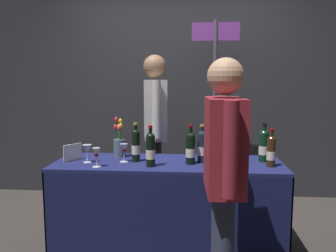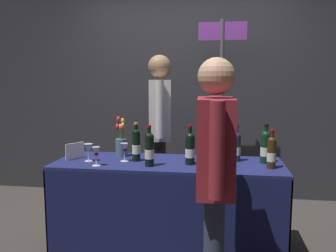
{
  "view_description": "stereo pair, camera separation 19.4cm",
  "coord_description": "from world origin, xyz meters",
  "px_view_note": "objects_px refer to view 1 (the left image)",
  "views": [
    {
      "loc": [
        0.22,
        -2.85,
        1.44
      ],
      "look_at": [
        0.0,
        0.0,
        1.06
      ],
      "focal_mm": 37.86,
      "sensor_mm": 36.0,
      "label": 1
    },
    {
      "loc": [
        0.42,
        -2.83,
        1.44
      ],
      "look_at": [
        0.0,
        0.0,
        1.06
      ],
      "focal_mm": 37.86,
      "sensor_mm": 36.0,
      "label": 2
    }
  ],
  "objects_px": {
    "featured_wine_bottle": "(191,148)",
    "wine_glass_near_vendor": "(124,149)",
    "wine_glass_mid": "(87,150)",
    "vendor_presenter": "(155,122)",
    "tasting_table": "(168,190)",
    "taster_foreground_right": "(224,165)",
    "flower_vase": "(119,144)",
    "wine_glass_near_taster": "(96,153)",
    "booth_signpost": "(215,93)",
    "display_bottle_0": "(151,149)"
  },
  "relations": [
    {
      "from": "tasting_table",
      "to": "wine_glass_near_taster",
      "type": "height_order",
      "value": "wine_glass_near_taster"
    },
    {
      "from": "display_bottle_0",
      "to": "booth_signpost",
      "type": "height_order",
      "value": "booth_signpost"
    },
    {
      "from": "wine_glass_near_taster",
      "to": "flower_vase",
      "type": "height_order",
      "value": "flower_vase"
    },
    {
      "from": "wine_glass_near_taster",
      "to": "flower_vase",
      "type": "xyz_separation_m",
      "value": [
        0.1,
        0.37,
        0.01
      ]
    },
    {
      "from": "featured_wine_bottle",
      "to": "flower_vase",
      "type": "height_order",
      "value": "flower_vase"
    },
    {
      "from": "tasting_table",
      "to": "wine_glass_near_taster",
      "type": "relative_size",
      "value": 12.36
    },
    {
      "from": "featured_wine_bottle",
      "to": "taster_foreground_right",
      "type": "distance_m",
      "value": 0.76
    },
    {
      "from": "tasting_table",
      "to": "vendor_presenter",
      "type": "distance_m",
      "value": 0.87
    },
    {
      "from": "flower_vase",
      "to": "featured_wine_bottle",
      "type": "bearing_deg",
      "value": -18.61
    },
    {
      "from": "vendor_presenter",
      "to": "booth_signpost",
      "type": "xyz_separation_m",
      "value": [
        0.61,
        0.35,
        0.27
      ]
    },
    {
      "from": "display_bottle_0",
      "to": "vendor_presenter",
      "type": "height_order",
      "value": "vendor_presenter"
    },
    {
      "from": "featured_wine_bottle",
      "to": "wine_glass_mid",
      "type": "height_order",
      "value": "featured_wine_bottle"
    },
    {
      "from": "wine_glass_near_vendor",
      "to": "wine_glass_mid",
      "type": "distance_m",
      "value": 0.3
    },
    {
      "from": "taster_foreground_right",
      "to": "flower_vase",
      "type": "bearing_deg",
      "value": 38.86
    },
    {
      "from": "featured_wine_bottle",
      "to": "wine_glass_near_vendor",
      "type": "distance_m",
      "value": 0.55
    },
    {
      "from": "booth_signpost",
      "to": "featured_wine_bottle",
      "type": "bearing_deg",
      "value": -102.6
    },
    {
      "from": "wine_glass_mid",
      "to": "vendor_presenter",
      "type": "distance_m",
      "value": 0.91
    },
    {
      "from": "booth_signpost",
      "to": "vendor_presenter",
      "type": "bearing_deg",
      "value": -150.68
    },
    {
      "from": "featured_wine_bottle",
      "to": "vendor_presenter",
      "type": "relative_size",
      "value": 0.19
    },
    {
      "from": "wine_glass_mid",
      "to": "wine_glass_near_vendor",
      "type": "bearing_deg",
      "value": 8.36
    },
    {
      "from": "wine_glass_mid",
      "to": "flower_vase",
      "type": "bearing_deg",
      "value": 45.91
    },
    {
      "from": "featured_wine_bottle",
      "to": "wine_glass_near_taster",
      "type": "xyz_separation_m",
      "value": [
        -0.73,
        -0.16,
        -0.03
      ]
    },
    {
      "from": "wine_glass_mid",
      "to": "wine_glass_near_taster",
      "type": "xyz_separation_m",
      "value": [
        0.12,
        -0.14,
        0.0
      ]
    },
    {
      "from": "wine_glass_near_taster",
      "to": "taster_foreground_right",
      "type": "relative_size",
      "value": 0.1
    },
    {
      "from": "display_bottle_0",
      "to": "vendor_presenter",
      "type": "xyz_separation_m",
      "value": [
        -0.06,
        0.85,
        0.12
      ]
    },
    {
      "from": "taster_foreground_right",
      "to": "display_bottle_0",
      "type": "bearing_deg",
      "value": 36.93
    },
    {
      "from": "display_bottle_0",
      "to": "vendor_presenter",
      "type": "bearing_deg",
      "value": 94.16
    },
    {
      "from": "vendor_presenter",
      "to": "wine_glass_mid",
      "type": "bearing_deg",
      "value": -42.06
    },
    {
      "from": "vendor_presenter",
      "to": "featured_wine_bottle",
      "type": "bearing_deg",
      "value": 16.59
    },
    {
      "from": "wine_glass_mid",
      "to": "flower_vase",
      "type": "height_order",
      "value": "flower_vase"
    },
    {
      "from": "wine_glass_mid",
      "to": "vendor_presenter",
      "type": "height_order",
      "value": "vendor_presenter"
    },
    {
      "from": "display_bottle_0",
      "to": "featured_wine_bottle",
      "type": "bearing_deg",
      "value": 18.8
    },
    {
      "from": "flower_vase",
      "to": "display_bottle_0",
      "type": "bearing_deg",
      "value": -45.03
    },
    {
      "from": "tasting_table",
      "to": "vendor_presenter",
      "type": "bearing_deg",
      "value": 105.11
    },
    {
      "from": "tasting_table",
      "to": "vendor_presenter",
      "type": "height_order",
      "value": "vendor_presenter"
    },
    {
      "from": "wine_glass_mid",
      "to": "booth_signpost",
      "type": "distance_m",
      "value": 1.6
    },
    {
      "from": "wine_glass_mid",
      "to": "wine_glass_near_taster",
      "type": "relative_size",
      "value": 0.97
    },
    {
      "from": "featured_wine_bottle",
      "to": "wine_glass_near_vendor",
      "type": "height_order",
      "value": "featured_wine_bottle"
    },
    {
      "from": "flower_vase",
      "to": "taster_foreground_right",
      "type": "distance_m",
      "value": 1.26
    },
    {
      "from": "tasting_table",
      "to": "wine_glass_near_vendor",
      "type": "xyz_separation_m",
      "value": [
        -0.36,
        -0.03,
        0.35
      ]
    },
    {
      "from": "wine_glass_near_vendor",
      "to": "wine_glass_mid",
      "type": "relative_size",
      "value": 1.03
    },
    {
      "from": "tasting_table",
      "to": "display_bottle_0",
      "type": "relative_size",
      "value": 5.78
    },
    {
      "from": "wine_glass_near_vendor",
      "to": "booth_signpost",
      "type": "xyz_separation_m",
      "value": [
        0.79,
        1.06,
        0.42
      ]
    },
    {
      "from": "featured_wine_bottle",
      "to": "flower_vase",
      "type": "xyz_separation_m",
      "value": [
        -0.63,
        0.21,
        -0.02
      ]
    },
    {
      "from": "wine_glass_near_taster",
      "to": "wine_glass_near_vendor",
      "type": "bearing_deg",
      "value": 46.3
    },
    {
      "from": "booth_signpost",
      "to": "display_bottle_0",
      "type": "bearing_deg",
      "value": -114.88
    },
    {
      "from": "wine_glass_mid",
      "to": "wine_glass_near_taster",
      "type": "bearing_deg",
      "value": -50.3
    },
    {
      "from": "wine_glass_near_vendor",
      "to": "booth_signpost",
      "type": "distance_m",
      "value": 1.39
    },
    {
      "from": "tasting_table",
      "to": "wine_glass_mid",
      "type": "xyz_separation_m",
      "value": [
        -0.66,
        -0.07,
        0.35
      ]
    },
    {
      "from": "wine_glass_near_vendor",
      "to": "booth_signpost",
      "type": "relative_size",
      "value": 0.07
    }
  ]
}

